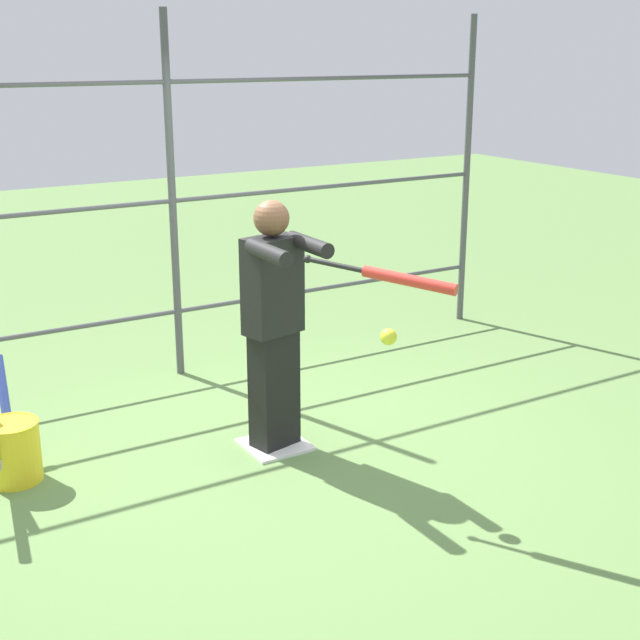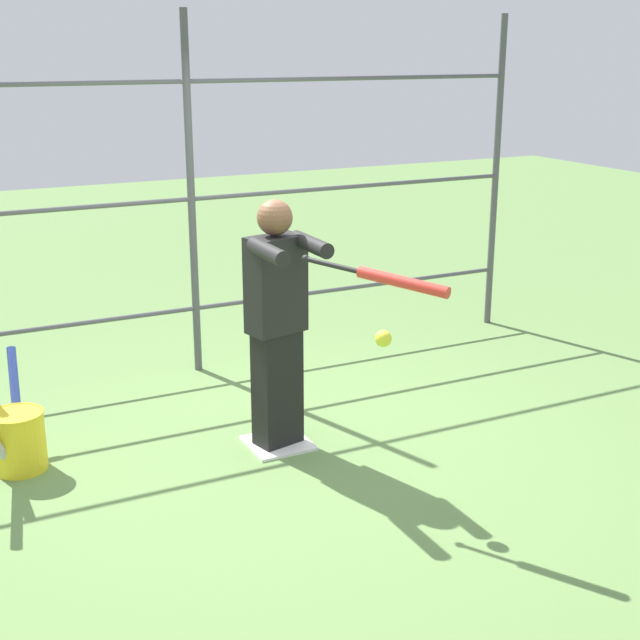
% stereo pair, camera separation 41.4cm
% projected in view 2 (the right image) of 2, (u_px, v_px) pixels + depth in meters
% --- Properties ---
extents(ground_plane, '(24.00, 24.00, 0.00)m').
position_uv_depth(ground_plane, '(278.00, 445.00, 5.88)').
color(ground_plane, '#608447').
extents(home_plate, '(0.40, 0.40, 0.02)m').
position_uv_depth(home_plate, '(278.00, 443.00, 5.88)').
color(home_plate, white).
rests_on(home_plate, ground).
extents(fence_backstop, '(5.83, 0.06, 2.79)m').
position_uv_depth(fence_backstop, '(191.00, 199.00, 6.84)').
color(fence_backstop, '#4C4C51').
rests_on(fence_backstop, ground).
extents(batter, '(0.41, 0.61, 1.63)m').
position_uv_depth(batter, '(277.00, 318.00, 5.61)').
color(batter, black).
rests_on(batter, ground).
extents(baseball_bat_swinging, '(0.50, 0.83, 0.12)m').
position_uv_depth(baseball_bat_swinging, '(390.00, 279.00, 4.82)').
color(baseball_bat_swinging, black).
extents(softball_in_flight, '(0.10, 0.10, 0.10)m').
position_uv_depth(softball_in_flight, '(383.00, 339.00, 4.97)').
color(softball_in_flight, yellow).
extents(bat_bucket, '(0.57, 0.97, 0.90)m').
position_uv_depth(bat_bucket, '(13.00, 433.00, 5.48)').
color(bat_bucket, yellow).
rests_on(bat_bucket, ground).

